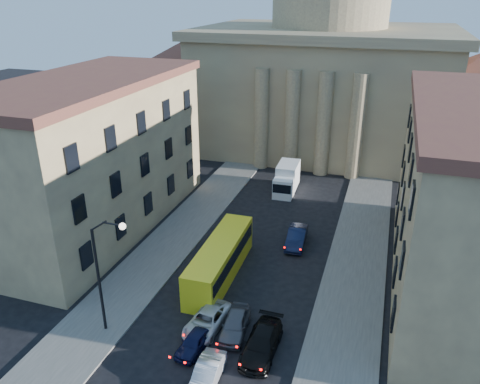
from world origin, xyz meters
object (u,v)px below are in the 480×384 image
object	(u,v)px
box_truck	(287,179)
car_right_near	(207,375)
city_bus	(220,259)
street_lamp	(104,267)
car_left_near	(195,342)

from	to	relation	value
box_truck	car_right_near	bearing A→B (deg)	-88.51
car_right_near	city_bus	distance (m)	11.61
city_bus	box_truck	distance (m)	19.16
street_lamp	box_truck	bearing A→B (deg)	77.78
street_lamp	car_left_near	bearing A→B (deg)	1.77
street_lamp	city_bus	bearing A→B (deg)	61.46
street_lamp	city_bus	world-z (taller)	street_lamp
car_left_near	car_right_near	world-z (taller)	car_right_near
city_bus	car_right_near	bearing A→B (deg)	-74.95
city_bus	street_lamp	bearing A→B (deg)	-119.64
car_left_near	street_lamp	bearing A→B (deg)	-171.02
car_right_near	city_bus	world-z (taller)	city_bus
street_lamp	city_bus	distance (m)	10.69
street_lamp	car_right_near	bearing A→B (deg)	-15.91
car_left_near	car_right_near	size ratio (longest dim) A/B	0.89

